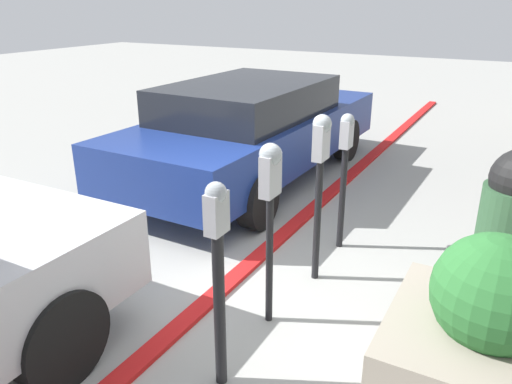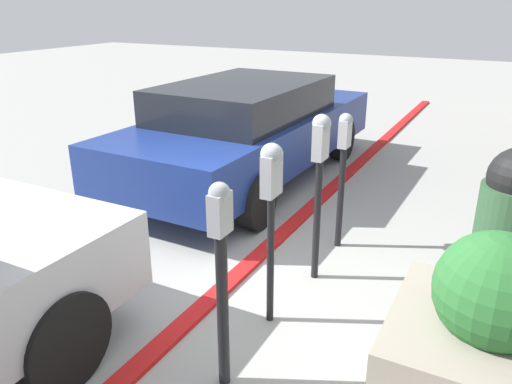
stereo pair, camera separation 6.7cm
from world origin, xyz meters
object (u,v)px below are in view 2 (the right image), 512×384
Objects in this scene: parking_meter_nearest at (221,263)px; parking_meter_second at (271,191)px; trash_bin at (512,217)px; parking_meter_fourth at (343,158)px; parked_car_middle at (250,128)px; planter_box at (487,336)px; parking_meter_middle at (320,163)px.

parking_meter_nearest is 0.97× the size of parking_meter_second.
parking_meter_second is 1.17× the size of trash_bin.
parked_car_middle is at bearing 52.08° from parking_meter_fourth.
planter_box is at bearing 178.23° from trash_bin.
parking_meter_second is at bearing 2.98° from parking_meter_nearest.
parked_car_middle is (2.11, 1.82, -0.36)m from parking_meter_middle.
parking_meter_nearest reaches higher than parked_car_middle.
parked_car_middle is at bearing 40.81° from parking_meter_middle.
parking_meter_middle is 1.09× the size of parking_meter_fourth.
parking_meter_middle is at bearing -178.53° from parking_meter_fourth.
parking_meter_fourth is 0.29× the size of parked_car_middle.
parking_meter_middle reaches higher than parking_meter_fourth.
parking_meter_fourth is 2.29m from parked_car_middle.
parking_meter_nearest is 4.07m from parked_car_middle.
parking_meter_second is at bearing 177.88° from parking_meter_fourth.
trash_bin is (1.54, -1.59, -0.48)m from parking_meter_second.
parking_meter_second reaches higher than parking_meter_fourth.
trash_bin is (0.76, -1.52, -0.48)m from parking_meter_middle.
planter_box is at bearing -93.04° from parking_meter_second.
parking_meter_second is at bearing 134.08° from trash_bin.
parking_meter_second reaches higher than parked_car_middle.
planter_box is 0.26× the size of parked_car_middle.
parking_meter_middle reaches higher than parking_meter_second.
trash_bin is (1.62, -0.05, 0.19)m from planter_box.
planter_box is at bearing -131.01° from parked_car_middle.
parking_meter_middle is (1.54, -0.03, 0.20)m from parking_meter_nearest.
parking_meter_nearest is 1.71m from planter_box.
trash_bin is at bearing -45.92° from parking_meter_second.
parked_car_middle is (1.40, 1.80, -0.21)m from parking_meter_fourth.
planter_box is at bearing -65.58° from parking_meter_nearest.
parking_meter_nearest is 1.16× the size of planter_box.
parking_meter_second is 0.31× the size of parked_car_middle.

